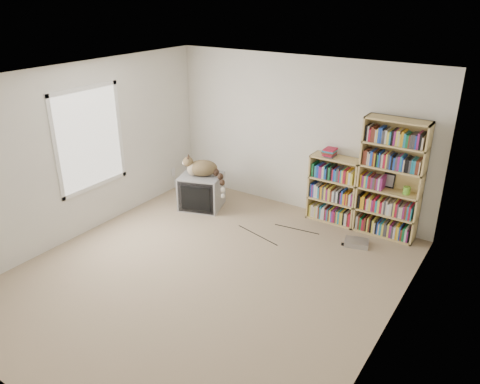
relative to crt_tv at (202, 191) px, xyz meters
The scene contains 17 objects.
floor 2.10m from the crt_tv, 50.64° to the right, with size 4.50×5.00×0.01m, color tan.
wall_back 1.86m from the crt_tv, 34.07° to the left, with size 4.50×0.02×2.50m, color beige.
wall_front 4.42m from the crt_tv, 72.20° to the right, with size 4.50×0.02×2.50m, color beige.
wall_left 2.09m from the crt_tv, 120.07° to the right, with size 0.02×5.00×2.50m, color beige.
wall_right 4.03m from the crt_tv, 24.26° to the right, with size 0.02×5.00×2.50m, color beige.
ceiling 3.04m from the crt_tv, 50.64° to the right, with size 4.50×5.00×0.02m, color white.
window 2.02m from the crt_tv, 123.13° to the right, with size 0.02×1.22×1.52m, color white.
crt_tv is the anchor object (origin of this frame).
cat 0.40m from the crt_tv, ahead, with size 0.82×0.53×0.58m.
bookcase_tall 3.03m from the crt_tv, 14.61° to the left, with size 0.89×0.30×1.78m.
bookcase_short 2.18m from the crt_tv, 20.21° to the left, with size 0.77×0.30×1.06m.
book_stack 2.22m from the crt_tv, 20.45° to the left, with size 0.18×0.24×0.13m, color #A41531.
green_mug 3.25m from the crt_tv, 13.18° to the left, with size 0.10×0.10×0.11m, color #6BB533.
framed_print 3.01m from the crt_tv, 16.34° to the left, with size 0.16×0.01×0.22m, color black.
dvd_player 2.68m from the crt_tv, ahead, with size 0.34×0.24×0.08m, color #A3A3A8.
wall_outlet 0.98m from the crt_tv, 159.60° to the left, with size 0.01×0.08×0.13m, color silver.
floor_cables 1.67m from the crt_tv, ahead, with size 1.20×0.70×0.01m, color black, non-canonical shape.
Camera 1 is at (3.17, -4.04, 3.42)m, focal length 35.00 mm.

